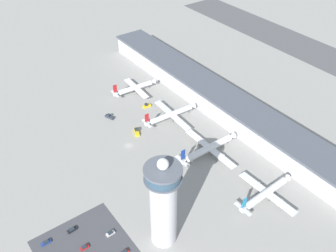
# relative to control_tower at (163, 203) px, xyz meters

# --- Properties ---
(ground_plane) EXTENTS (1000.00, 1000.00, 0.00)m
(ground_plane) POSITION_rel_control_tower_xyz_m (-66.50, 21.27, -24.48)
(ground_plane) COLOR gray
(terminal_building) EXTENTS (226.25, 25.00, 15.13)m
(terminal_building) POSITION_rel_control_tower_xyz_m (-66.50, 91.27, -16.82)
(terminal_building) COLOR #B2B2B7
(terminal_building) RESTS_ON ground
(runway_strip) EXTENTS (339.37, 44.00, 0.01)m
(runway_strip) POSITION_rel_control_tower_xyz_m (-66.50, 218.78, -24.48)
(runway_strip) COLOR #515154
(runway_strip) RESTS_ON ground
(control_tower) EXTENTS (16.18, 16.18, 49.96)m
(control_tower) POSITION_rel_control_tower_xyz_m (0.00, 0.00, 0.00)
(control_tower) COLOR #BCBCC1
(control_tower) RESTS_ON ground
(airplane_gate_alpha) EXTENTS (30.76, 34.31, 11.78)m
(airplane_gate_alpha) POSITION_rel_control_tower_xyz_m (-115.03, 56.66, -20.28)
(airplane_gate_alpha) COLOR white
(airplane_gate_alpha) RESTS_ON ground
(airplane_gate_bravo) EXTENTS (37.96, 39.10, 11.98)m
(airplane_gate_bravo) POSITION_rel_control_tower_xyz_m (-72.47, 57.83, -20.07)
(airplane_gate_bravo) COLOR silver
(airplane_gate_bravo) RESTS_ON ground
(airplane_gate_charlie) EXTENTS (41.17, 41.48, 12.40)m
(airplane_gate_charlie) POSITION_rel_control_tower_xyz_m (-32.66, 56.36, -20.61)
(airplane_gate_charlie) COLOR white
(airplane_gate_charlie) RESTS_ON ground
(airplane_gate_delta) EXTENTS (35.76, 36.84, 11.83)m
(airplane_gate_delta) POSITION_rel_control_tower_xyz_m (11.51, 56.92, -20.52)
(airplane_gate_delta) COLOR silver
(airplane_gate_delta) RESTS_ON ground
(service_truck_catering) EXTENTS (2.91, 5.82, 2.82)m
(service_truck_catering) POSITION_rel_control_tower_xyz_m (-94.66, 53.23, -23.51)
(service_truck_catering) COLOR black
(service_truck_catering) RESTS_ON ground
(service_truck_fuel) EXTENTS (7.07, 4.45, 2.71)m
(service_truck_fuel) POSITION_rel_control_tower_xyz_m (-98.65, 25.83, -23.55)
(service_truck_fuel) COLOR black
(service_truck_fuel) RESTS_ON ground
(service_truck_baggage) EXTENTS (8.12, 5.36, 3.02)m
(service_truck_baggage) POSITION_rel_control_tower_xyz_m (-74.32, 31.93, -23.43)
(service_truck_baggage) COLOR black
(service_truck_baggage) RESTS_ON ground
(car_silver_sedan) EXTENTS (2.02, 4.68, 1.55)m
(car_silver_sedan) POSITION_rel_control_tower_xyz_m (-29.08, -33.23, -23.88)
(car_silver_sedan) COLOR black
(car_silver_sedan) RESTS_ON ground
(car_maroon_suv) EXTENTS (1.83, 4.73, 1.37)m
(car_maroon_suv) POSITION_rel_control_tower_xyz_m (-29.66, -46.00, -23.96)
(car_maroon_suv) COLOR black
(car_maroon_suv) RESTS_ON ground
(car_yellow_taxi) EXTENTS (1.99, 4.23, 1.54)m
(car_yellow_taxi) POSITION_rel_control_tower_xyz_m (-16.50, -19.33, -23.89)
(car_yellow_taxi) COLOR black
(car_yellow_taxi) RESTS_ON ground
(car_red_hatchback) EXTENTS (1.85, 4.15, 1.47)m
(car_red_hatchback) POSITION_rel_control_tower_xyz_m (-16.74, -32.74, -23.91)
(car_red_hatchback) COLOR black
(car_red_hatchback) RESTS_ON ground
(car_blue_compact) EXTENTS (1.87, 4.48, 1.39)m
(car_blue_compact) POSITION_rel_control_tower_xyz_m (-3.76, -19.28, -23.95)
(car_blue_compact) COLOR black
(car_blue_compact) RESTS_ON ground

